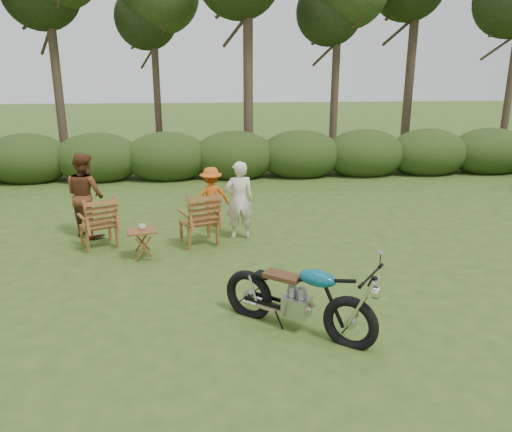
{
  "coord_description": "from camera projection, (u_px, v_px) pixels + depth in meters",
  "views": [
    {
      "loc": [
        -0.73,
        -5.8,
        3.26
      ],
      "look_at": [
        -0.01,
        1.92,
        0.9
      ],
      "focal_mm": 35.0,
      "sensor_mm": 36.0,
      "label": 1
    }
  ],
  "objects": [
    {
      "name": "ground",
      "position": [
        270.0,
        324.0,
        6.54
      ],
      "size": [
        80.0,
        80.0,
        0.0
      ],
      "primitive_type": "plane",
      "color": "#2F4617",
      "rests_on": "ground"
    },
    {
      "name": "tree_line",
      "position": [
        249.0,
        45.0,
        14.75
      ],
      "size": [
        22.52,
        11.62,
        8.14
      ],
      "color": "#35281C",
      "rests_on": "ground"
    },
    {
      "name": "motorcycle",
      "position": [
        296.0,
        329.0,
        6.42
      ],
      "size": [
        2.08,
        1.85,
        1.16
      ],
      "primitive_type": null,
      "rotation": [
        0.0,
        0.0,
        -0.65
      ],
      "color": "#0D90B0",
      "rests_on": "ground"
    },
    {
      "name": "lawn_chair_right",
      "position": [
        200.0,
        243.0,
        9.48
      ],
      "size": [
        0.91,
        0.91,
        1.03
      ],
      "primitive_type": null,
      "rotation": [
        0.0,
        0.0,
        3.5
      ],
      "color": "brown",
      "rests_on": "ground"
    },
    {
      "name": "lawn_chair_left",
      "position": [
        100.0,
        246.0,
        9.33
      ],
      "size": [
        0.9,
        0.9,
        0.98
      ],
      "primitive_type": null,
      "rotation": [
        0.0,
        0.0,
        3.6
      ],
      "color": "brown",
      "rests_on": "ground"
    },
    {
      "name": "side_table",
      "position": [
        143.0,
        244.0,
        8.69
      ],
      "size": [
        0.58,
        0.52,
        0.52
      ],
      "primitive_type": null,
      "rotation": [
        0.0,
        0.0,
        0.21
      ],
      "color": "#5C2A17",
      "rests_on": "ground"
    },
    {
      "name": "cup",
      "position": [
        142.0,
        227.0,
        8.63
      ],
      "size": [
        0.13,
        0.13,
        0.1
      ],
      "primitive_type": "imported",
      "rotation": [
        0.0,
        0.0,
        -0.05
      ],
      "color": "beige",
      "rests_on": "side_table"
    },
    {
      "name": "adult_a",
      "position": [
        240.0,
        238.0,
        9.79
      ],
      "size": [
        0.59,
        0.42,
        1.53
      ],
      "primitive_type": "imported",
      "rotation": [
        0.0,
        0.0,
        3.24
      ],
      "color": "beige",
      "rests_on": "ground"
    },
    {
      "name": "adult_b",
      "position": [
        89.0,
        235.0,
        9.95
      ],
      "size": [
        1.02,
        1.01,
        1.66
      ],
      "primitive_type": "imported",
      "rotation": [
        0.0,
        0.0,
        2.41
      ],
      "color": "#5C311A",
      "rests_on": "ground"
    },
    {
      "name": "child",
      "position": [
        212.0,
        226.0,
        10.54
      ],
      "size": [
        0.9,
        0.64,
        1.25
      ],
      "primitive_type": "imported",
      "rotation": [
        0.0,
        0.0,
        3.38
      ],
      "color": "#CE5613",
      "rests_on": "ground"
    }
  ]
}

